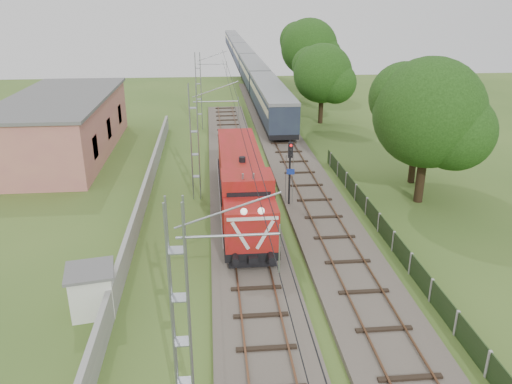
{
  "coord_description": "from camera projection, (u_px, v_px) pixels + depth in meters",
  "views": [
    {
      "loc": [
        -1.9,
        -20.93,
        13.19
      ],
      "look_at": [
        0.72,
        7.11,
        2.2
      ],
      "focal_mm": 35.0,
      "sensor_mm": 36.0,
      "label": 1
    }
  ],
  "objects": [
    {
      "name": "station_building",
      "position": [
        63.0,
        125.0,
        44.38
      ],
      "size": [
        8.4,
        20.4,
        5.22
      ],
      "color": "tan",
      "rests_on": "ground"
    },
    {
      "name": "track_main",
      "position": [
        245.0,
        223.0,
        30.8
      ],
      "size": [
        4.2,
        70.0,
        0.45
      ],
      "color": "#6B6054",
      "rests_on": "ground"
    },
    {
      "name": "tree_a",
      "position": [
        430.0,
        114.0,
        32.41
      ],
      "size": [
        7.57,
        7.21,
        9.82
      ],
      "color": "#312514",
      "rests_on": "ground"
    },
    {
      "name": "fence",
      "position": [
        393.0,
        241.0,
        27.63
      ],
      "size": [
        0.12,
        32.0,
        1.2
      ],
      "color": "black",
      "rests_on": "ground"
    },
    {
      "name": "boundary_wall",
      "position": [
        146.0,
        189.0,
        34.67
      ],
      "size": [
        0.25,
        40.0,
        1.5
      ],
      "primitive_type": "cube",
      "color": "#9E9E99",
      "rests_on": "ground"
    },
    {
      "name": "relay_hut",
      "position": [
        92.0,
        290.0,
        22.13
      ],
      "size": [
        2.4,
        2.4,
        2.14
      ],
      "color": "silver",
      "rests_on": "ground"
    },
    {
      "name": "tree_d",
      "position": [
        310.0,
        48.0,
        69.21
      ],
      "size": [
        8.25,
        7.86,
        10.7
      ],
      "color": "#312514",
      "rests_on": "ground"
    },
    {
      "name": "track_side",
      "position": [
        291.0,
        158.0,
        43.29
      ],
      "size": [
        4.2,
        80.0,
        0.45
      ],
      "color": "#6B6054",
      "rests_on": "ground"
    },
    {
      "name": "tree_c",
      "position": [
        323.0,
        74.0,
        54.28
      ],
      "size": [
        6.72,
        6.4,
        8.71
      ],
      "color": "#312514",
      "rests_on": "ground"
    },
    {
      "name": "locomotive",
      "position": [
        242.0,
        182.0,
        32.01
      ],
      "size": [
        2.82,
        16.12,
        4.09
      ],
      "color": "black",
      "rests_on": "ground"
    },
    {
      "name": "catenary",
      "position": [
        195.0,
        142.0,
        33.78
      ],
      "size": [
        3.31,
        70.0,
        8.0
      ],
      "color": "gray",
      "rests_on": "ground"
    },
    {
      "name": "ground",
      "position": [
        255.0,
        287.0,
        24.38
      ],
      "size": [
        140.0,
        140.0,
        0.0
      ],
      "primitive_type": "plane",
      "color": "#3C5B22",
      "rests_on": "ground"
    },
    {
      "name": "signal_post",
      "position": [
        290.0,
        163.0,
        32.34
      ],
      "size": [
        0.51,
        0.4,
        4.64
      ],
      "color": "black",
      "rests_on": "ground"
    },
    {
      "name": "coach_rake",
      "position": [
        243.0,
        56.0,
        98.36
      ],
      "size": [
        3.0,
        112.01,
        3.46
      ],
      "color": "black",
      "rests_on": "ground"
    },
    {
      "name": "tree_b",
      "position": [
        421.0,
        109.0,
        36.16
      ],
      "size": [
        7.04,
        6.7,
        9.13
      ],
      "color": "#312514",
      "rests_on": "ground"
    }
  ]
}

